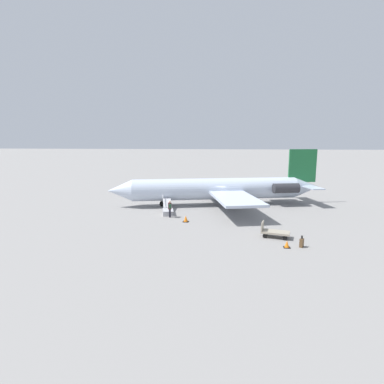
% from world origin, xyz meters
% --- Properties ---
extents(ground_plane, '(600.00, 600.00, 0.00)m').
position_xyz_m(ground_plane, '(0.00, 0.00, 0.00)').
color(ground_plane, gray).
extents(airplane_main, '(25.92, 19.79, 6.75)m').
position_xyz_m(airplane_main, '(-0.85, -0.24, 2.02)').
color(airplane_main, silver).
rests_on(airplane_main, ground).
extents(boarding_stairs, '(2.07, 4.14, 1.69)m').
position_xyz_m(boarding_stairs, '(4.76, 5.30, 0.37)').
color(boarding_stairs, '#B2B2B7').
rests_on(boarding_stairs, ground).
extents(passenger, '(0.41, 0.56, 1.74)m').
position_xyz_m(passenger, '(4.18, 6.89, 1.00)').
color(passenger, '#23232D').
rests_on(passenger, ground).
extents(luggage_cart, '(2.39, 1.55, 1.22)m').
position_xyz_m(luggage_cart, '(-5.56, 12.07, 0.46)').
color(luggage_cart, '#9E937F').
rests_on(luggage_cart, ground).
extents(suitcase, '(0.37, 0.42, 0.88)m').
position_xyz_m(suitcase, '(-7.29, 14.13, 0.33)').
color(suitcase, brown).
rests_on(suitcase, ground).
extents(traffic_cone_near_stairs, '(0.56, 0.56, 0.61)m').
position_xyz_m(traffic_cone_near_stairs, '(2.28, 8.39, 0.28)').
color(traffic_cone_near_stairs, black).
rests_on(traffic_cone_near_stairs, ground).
extents(traffic_cone_near_cart, '(0.48, 0.48, 0.53)m').
position_xyz_m(traffic_cone_near_cart, '(-6.21, 14.38, 0.24)').
color(traffic_cone_near_cart, black).
rests_on(traffic_cone_near_cart, ground).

